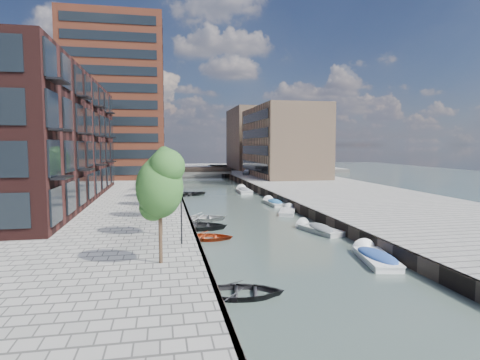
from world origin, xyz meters
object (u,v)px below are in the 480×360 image
object	(u,v)px
motorboat_0	(374,257)
motorboat_3	(274,203)
tree_5	(161,160)
tree_6	(161,158)
tree_1	(160,174)
motorboat_2	(288,212)
sloop_3	(202,221)
tree_4	(161,162)
sloop_1	(242,296)
tree_2	(161,168)
motorboat_1	(317,229)
motorboat_4	(244,191)
car	(247,172)
bridge	(201,172)
tree_0	(160,183)
sloop_4	(191,195)
sloop_2	(207,240)
tree_3	(161,164)
sloop_0	(198,229)

from	to	relation	value
motorboat_0	motorboat_3	bearing A→B (deg)	89.40
tree_5	tree_6	size ratio (longest dim) A/B	1.00
motorboat_0	tree_1	bearing A→B (deg)	157.03
motorboat_2	sloop_3	bearing A→B (deg)	-163.41
tree_4	sloop_1	size ratio (longest dim) A/B	1.41
tree_1	tree_4	bearing A→B (deg)	90.00
tree_2	motorboat_1	xyz separation A→B (m)	(12.99, -3.93, -5.12)
tree_2	tree_4	xyz separation A→B (m)	(0.00, 14.00, 0.00)
tree_1	sloop_3	distance (m)	11.77
motorboat_4	tree_2	bearing A→B (deg)	-116.44
tree_5	car	bearing A→B (deg)	56.96
tree_1	sloop_3	world-z (taller)	tree_1
bridge	motorboat_1	size ratio (longest dim) A/B	2.62
motorboat_1	tree_0	bearing A→B (deg)	-142.21
motorboat_1	car	distance (m)	52.98
tree_2	tree_4	bearing A→B (deg)	90.00
tree_0	tree_6	world-z (taller)	same
tree_1	tree_4	xyz separation A→B (m)	(0.00, 21.00, 0.00)
tree_0	motorboat_4	distance (m)	41.44
tree_1	sloop_4	bearing A→B (deg)	82.05
tree_2	tree_6	world-z (taller)	same
motorboat_0	motorboat_3	size ratio (longest dim) A/B	1.08
tree_5	sloop_1	size ratio (longest dim) A/B	1.41
motorboat_3	car	distance (m)	37.25
tree_4	motorboat_1	size ratio (longest dim) A/B	1.20
sloop_2	tree_2	bearing A→B (deg)	45.33
tree_5	car	size ratio (longest dim) A/B	1.67
sloop_4	bridge	bearing A→B (deg)	-27.63
tree_3	tree_5	world-z (taller)	same
tree_6	motorboat_1	world-z (taller)	tree_6
tree_2	bridge	bearing A→B (deg)	81.05
bridge	tree_4	bearing A→B (deg)	-102.00
motorboat_3	sloop_1	bearing A→B (deg)	-108.69
tree_5	sloop_0	bearing A→B (deg)	-82.00
motorboat_1	motorboat_4	size ratio (longest dim) A/B	0.92
tree_5	car	xyz separation A→B (m)	(18.07, 27.79, -3.70)
bridge	tree_1	distance (m)	61.71
sloop_1	motorboat_1	world-z (taller)	motorboat_1
tree_5	motorboat_0	size ratio (longest dim) A/B	1.14
tree_3	car	size ratio (longest dim) A/B	1.67
sloop_3	motorboat_4	distance (m)	24.02
tree_1	tree_2	world-z (taller)	same
sloop_4	motorboat_0	xyz separation A→B (m)	(9.17, -35.49, 0.20)
motorboat_4	tree_3	bearing A→B (deg)	-124.55
tree_1	sloop_0	bearing A→B (deg)	62.41
sloop_0	motorboat_1	world-z (taller)	motorboat_1
sloop_4	motorboat_4	distance (m)	8.68
sloop_0	sloop_1	distance (m)	15.95
tree_6	sloop_4	world-z (taller)	tree_6
sloop_1	motorboat_3	size ratio (longest dim) A/B	0.87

